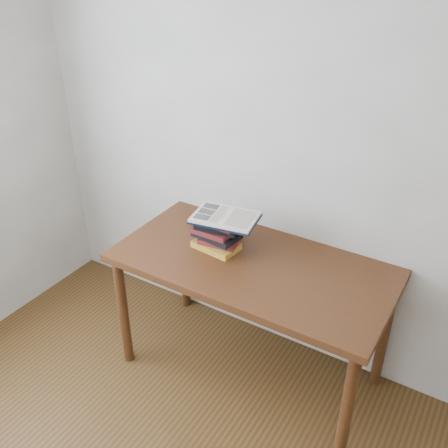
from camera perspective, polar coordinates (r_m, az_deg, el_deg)
The scene contains 3 objects.
desk at distance 2.73m, azimuth 3.20°, elevation -6.02°, with size 1.49×0.75×0.80m.
book_stack at distance 2.74m, azimuth -0.77°, elevation -0.99°, with size 0.27×0.21×0.19m.
open_book at distance 2.67m, azimuth 0.15°, elevation 0.75°, with size 0.38×0.29×0.03m.
Camera 1 is at (0.95, -0.58, 2.32)m, focal length 40.00 mm.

